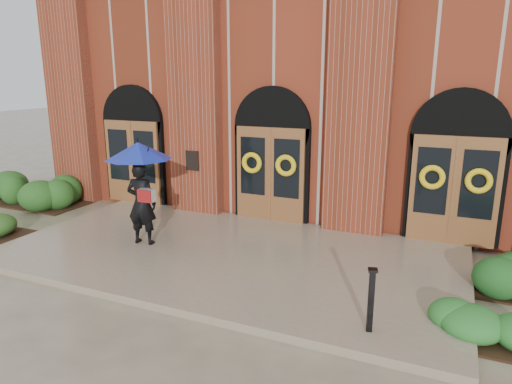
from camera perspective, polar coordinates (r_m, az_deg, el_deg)
The scene contains 7 objects.
ground at distance 10.18m, azimuth -4.06°, elevation -8.47°, with size 90.00×90.00×0.00m, color gray.
landing at distance 10.27m, azimuth -3.68°, elevation -7.79°, with size 10.00×5.30×0.15m, color gray.
church_building at distance 17.64m, azimuth 9.40°, elevation 12.66°, with size 16.20×12.53×7.00m.
man_with_umbrella at distance 10.58m, azimuth -14.32°, elevation 2.25°, with size 1.69×1.69×2.37m.
metal_post at distance 7.23m, azimuth 14.18°, elevation -12.82°, with size 0.17×0.17×1.02m.
hedge_wall_left at distance 16.19m, azimuth -26.47°, elevation 0.26°, with size 3.37×1.35×0.86m, color #214E1A.
hedge_front_right at distance 8.13m, azimuth 26.59°, elevation -14.39°, with size 1.30×1.11×0.46m, color #246625.
Camera 1 is at (4.41, -8.29, 3.91)m, focal length 32.00 mm.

